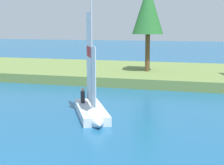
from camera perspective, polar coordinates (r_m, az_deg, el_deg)
name	(u,v)px	position (r m, az deg, el deg)	size (l,w,h in m)	color
shore_bank	(152,73)	(31.59, 6.28, 1.50)	(80.00, 12.74, 0.71)	olive
shoreline_tree_left	(148,14)	(30.84, 5.74, 10.60)	(2.07, 2.07, 6.26)	brown
shoreline_tree_midleft	(148,10)	(29.66, 5.66, 11.31)	(2.51, 2.51, 6.99)	brown
sailboat	(93,109)	(17.27, -3.01, -4.24)	(3.34, 4.88, 6.08)	silver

